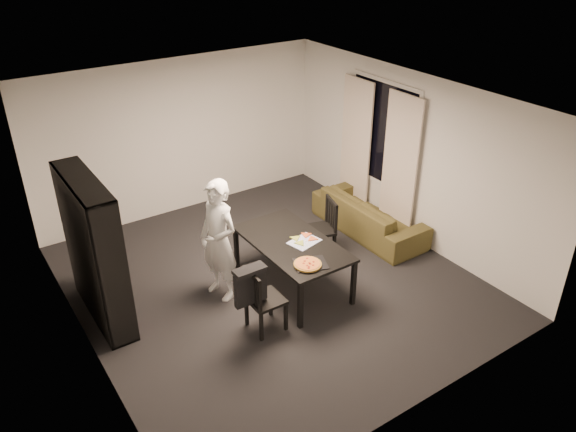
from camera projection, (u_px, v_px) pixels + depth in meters
room at (270, 199)px, 7.27m from camera, size 5.01×5.51×2.61m
window_pane at (383, 134)px, 8.83m from camera, size 0.02×1.40×1.60m
window_frame at (382, 134)px, 8.83m from camera, size 0.03×1.52×1.72m
curtain_left at (400, 166)px, 8.58m from camera, size 0.03×0.70×2.25m
curtain_right at (356, 145)px, 9.33m from camera, size 0.03×0.70×2.25m
bookshelf at (94, 251)px, 6.81m from camera, size 0.35×1.50×1.90m
dining_table at (292, 246)px, 7.50m from camera, size 0.94×1.69×0.70m
chair_left at (260, 296)px, 6.74m from camera, size 0.41×0.41×0.89m
chair_right at (324, 224)px, 8.28m from camera, size 0.52×0.52×0.91m
draped_jacket at (250, 284)px, 6.58m from camera, size 0.41×0.17×0.49m
person at (219, 241)px, 7.24m from camera, size 0.54×0.69×1.68m
baking_tray at (311, 264)px, 7.00m from camera, size 0.49×0.44×0.01m
pepperoni_pizza at (308, 264)px, 6.95m from camera, size 0.35×0.35×0.03m
kitchen_towel at (304, 242)px, 7.47m from camera, size 0.46×0.38×0.01m
pizza_slices at (303, 239)px, 7.52m from camera, size 0.38×0.33×0.01m
sofa at (369, 215)px, 8.99m from camera, size 0.79×2.02×0.59m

